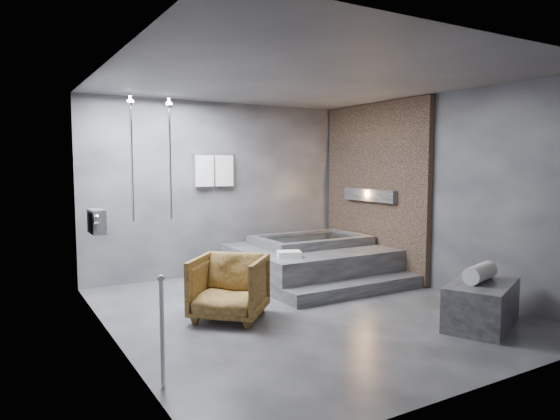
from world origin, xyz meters
TOP-DOWN VIEW (x-y plane):
  - room at (0.40, 0.24)m, footprint 5.00×5.04m
  - tub_deck at (1.05, 1.45)m, footprint 2.20×2.00m
  - tub_step at (1.05, 0.27)m, footprint 2.20×0.36m
  - concrete_bench at (1.41, -1.47)m, footprint 1.25×1.01m
  - driftwood_chair at (-0.92, 0.20)m, footprint 1.14×1.14m
  - rolled_towel at (1.42, -1.43)m, footprint 0.58×0.35m
  - deck_towel at (0.32, 0.87)m, footprint 0.39×0.34m

SIDE VIEW (x-z plane):
  - tub_step at x=1.05m, z-range 0.00..0.18m
  - concrete_bench at x=1.41m, z-range 0.00..0.49m
  - tub_deck at x=1.05m, z-range 0.00..0.50m
  - driftwood_chair at x=-0.92m, z-range 0.00..0.74m
  - deck_towel at x=0.32m, z-range 0.50..0.59m
  - rolled_towel at x=1.42m, z-range 0.49..0.69m
  - room at x=0.40m, z-range 0.32..3.14m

